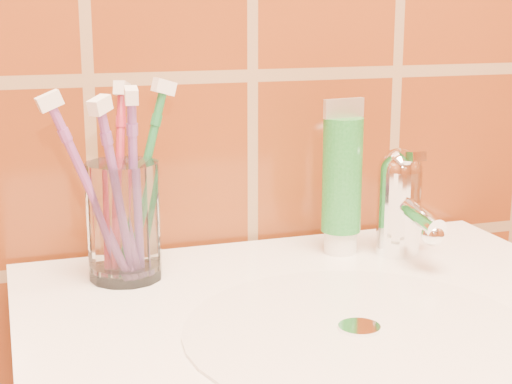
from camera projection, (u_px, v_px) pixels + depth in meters
name	position (u px, v px, depth m)	size (l,w,h in m)	color
glass_tumbler	(124.00, 221.00, 0.78)	(0.07, 0.07, 0.12)	white
toothpaste_tube	(342.00, 182.00, 0.86)	(0.05, 0.04, 0.17)	white
faucet	(401.00, 199.00, 0.86)	(0.05, 0.11, 0.12)	white
toothbrush_0	(91.00, 192.00, 0.75)	(0.09, 0.03, 0.20)	#854492
toothbrush_1	(118.00, 194.00, 0.75)	(0.05, 0.05, 0.19)	#75418C
toothbrush_2	(119.00, 180.00, 0.79)	(0.04, 0.06, 0.20)	#A5233A
toothbrush_3	(143.00, 179.00, 0.80)	(0.08, 0.04, 0.20)	#1E723B
toothbrush_4	(134.00, 187.00, 0.76)	(0.03, 0.05, 0.20)	#764696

